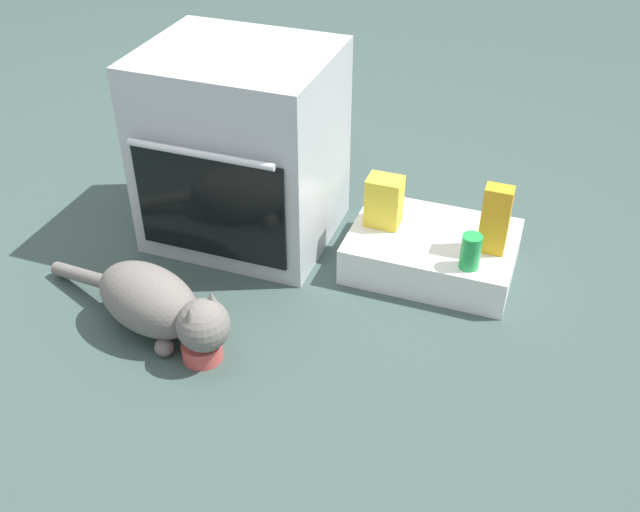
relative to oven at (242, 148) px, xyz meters
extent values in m
plane|color=#384C47|center=(-0.04, -0.37, -0.35)|extent=(8.00, 8.00, 0.00)
cube|color=#B7BABF|center=(0.00, 0.00, 0.00)|extent=(0.63, 0.53, 0.70)
cube|color=black|center=(0.00, -0.27, -0.09)|extent=(0.54, 0.01, 0.39)
cylinder|color=silver|center=(0.00, -0.30, 0.13)|extent=(0.51, 0.02, 0.02)
cube|color=white|center=(0.71, 0.01, -0.28)|extent=(0.56, 0.41, 0.14)
cylinder|color=#C64C47|center=(0.16, -0.68, -0.32)|extent=(0.12, 0.12, 0.06)
sphere|color=brown|center=(0.16, -0.68, -0.30)|extent=(0.07, 0.07, 0.07)
ellipsoid|color=slate|center=(-0.05, -0.62, -0.23)|extent=(0.43, 0.31, 0.22)
sphere|color=slate|center=(0.18, -0.68, -0.21)|extent=(0.16, 0.16, 0.16)
cone|color=slate|center=(0.19, -0.64, -0.15)|extent=(0.06, 0.06, 0.07)
cone|color=slate|center=(0.16, -0.73, -0.15)|extent=(0.06, 0.06, 0.07)
cylinder|color=slate|center=(-0.35, -0.53, -0.28)|extent=(0.33, 0.14, 0.12)
sphere|color=slate|center=(0.08, -0.59, -0.32)|extent=(0.06, 0.06, 0.06)
sphere|color=slate|center=(0.04, -0.71, -0.32)|extent=(0.06, 0.06, 0.06)
cube|color=yellow|center=(0.52, 0.02, -0.12)|extent=(0.12, 0.09, 0.18)
cube|color=orange|center=(0.90, -0.02, -0.09)|extent=(0.09, 0.06, 0.24)
cylinder|color=green|center=(0.85, -0.14, -0.15)|extent=(0.07, 0.07, 0.12)
camera|label=1|loc=(1.05, -2.12, 1.24)|focal=41.88mm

